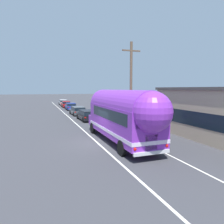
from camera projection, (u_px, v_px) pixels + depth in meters
The scene contains 9 objects.
ground_plane at pixel (97, 143), 16.25m from camera, with size 300.00×300.00×0.00m, color #38383D.
lane_markings at pixel (85, 120), 28.00m from camera, with size 3.61×80.00×0.01m.
utility_pole at pixel (131, 86), 19.47m from camera, with size 1.80×0.24×8.50m.
painted_bus at pixel (123, 114), 15.68m from camera, with size 2.65×11.66×4.12m.
car_lead at pixel (87, 115), 27.52m from camera, with size 2.07×4.70×1.37m.
car_second at pixel (78, 110), 33.16m from camera, with size 2.09×4.43×1.37m.
car_third at pixel (71, 106), 41.40m from camera, with size 2.02×4.43×1.37m.
car_fourth at pixel (66, 104), 47.10m from camera, with size 1.93×4.59×1.37m.
car_fifth at pixel (63, 102), 53.58m from camera, with size 1.94×4.27×1.37m.
Camera 1 is at (-4.31, -15.32, 4.22)m, focal length 33.26 mm.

